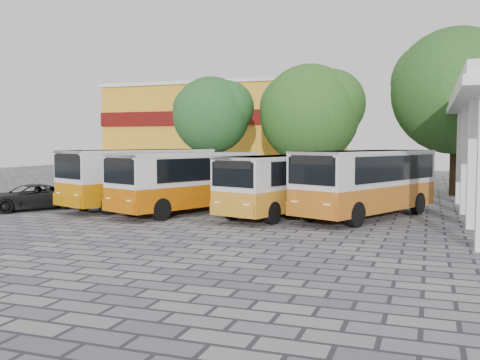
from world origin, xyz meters
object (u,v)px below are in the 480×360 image
at_px(bus_far_left, 141,174).
at_px(parked_car, 28,197).
at_px(bus_far_right, 367,179).
at_px(bus_centre_left, 188,178).
at_px(bus_centre_right, 283,181).

distance_m(bus_far_left, parked_car, 5.35).
distance_m(bus_far_left, bus_far_right, 10.82).
relative_size(bus_far_right, parked_car, 1.96).
height_order(bus_centre_left, bus_far_right, bus_far_right).
xyz_separation_m(bus_centre_right, parked_car, (-11.85, -2.11, -0.92)).
relative_size(bus_centre_left, parked_car, 1.85).
xyz_separation_m(bus_far_left, parked_car, (-4.54, -2.63, -1.04)).
bearing_deg(parked_car, bus_far_right, 42.24).
distance_m(bus_centre_right, parked_car, 12.07).
bearing_deg(bus_far_left, bus_centre_right, 18.87).
height_order(bus_far_left, parked_car, bus_far_left).
xyz_separation_m(bus_centre_right, bus_far_right, (3.50, 0.58, 0.13)).
distance_m(bus_far_left, bus_centre_left, 3.18).
bearing_deg(bus_centre_left, bus_far_left, -176.37).
bearing_deg(bus_far_left, bus_far_right, 23.26).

